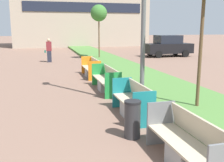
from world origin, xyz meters
name	(u,v)px	position (x,y,z in m)	size (l,w,h in m)	color
planter_grass_strip	(138,76)	(3.20, 12.00, 0.09)	(2.80, 120.00, 0.18)	#4C7A38
building_backdrop	(80,13)	(4.00, 37.60, 4.60)	(17.90, 7.57, 9.20)	tan
bench_grey_frame	(188,148)	(0.94, 3.52, 0.37)	(0.65, 2.12, 0.94)	#9E9B96
bench_teal_frame	(133,104)	(0.94, 6.43, 0.36)	(0.65, 1.91, 0.94)	#9E9B96
bench_green_frame	(106,81)	(0.94, 9.62, 0.38)	(0.65, 2.46, 0.94)	#9E9B96
bench_orange_frame	(91,69)	(0.94, 12.85, 0.37)	(0.65, 2.22, 0.94)	#9E9B96
litter_bin	(132,119)	(0.43, 5.03, 0.44)	(0.38, 0.38, 0.87)	#2D2D30
sapling_tree_far	(99,13)	(2.93, 20.17, 3.58)	(1.28, 1.28, 4.25)	brown
pedestrian_walking	(49,50)	(-0.98, 19.41, 0.88)	(0.53, 0.24, 1.73)	#232633
parked_car_distant	(168,46)	(9.23, 20.80, 0.91)	(4.26, 2.00, 1.86)	black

